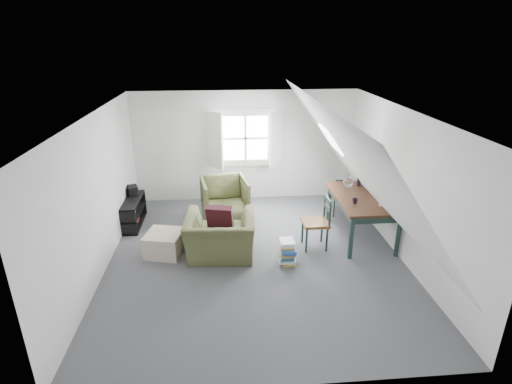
{
  "coord_description": "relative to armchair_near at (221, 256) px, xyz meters",
  "views": [
    {
      "loc": [
        -0.51,
        -6.01,
        3.62
      ],
      "look_at": [
        0.06,
        0.6,
        0.99
      ],
      "focal_mm": 28.0,
      "sensor_mm": 36.0,
      "label": 1
    }
  ],
  "objects": [
    {
      "name": "demijohn",
      "position": [
        2.48,
        0.93,
        0.95
      ],
      "size": [
        0.19,
        0.19,
        0.27
      ],
      "rotation": [
        0.0,
        0.0,
        -0.37
      ],
      "color": "silver",
      "rests_on": "dining_table"
    },
    {
      "name": "media_shelf",
      "position": [
        -1.78,
        1.38,
        0.25
      ],
      "size": [
        0.35,
        1.06,
        0.55
      ],
      "rotation": [
        0.0,
        0.0,
        -0.03
      ],
      "color": "black",
      "rests_on": "floor"
    },
    {
      "name": "dormer_window",
      "position": [
        0.6,
        2.56,
        1.45
      ],
      "size": [
        1.71,
        0.35,
        1.3
      ],
      "color": "white",
      "rests_on": "wall_back"
    },
    {
      "name": "slope_left",
      "position": [
        -0.95,
        -0.11,
        1.78
      ],
      "size": [
        3.19,
        5.5,
        4.48
      ],
      "primitive_type": "plane",
      "rotation": [
        0.0,
        2.19,
        0.0
      ],
      "color": "white",
      "rests_on": "wall_left"
    },
    {
      "name": "wall_front",
      "position": [
        0.6,
        -2.86,
        1.25
      ],
      "size": [
        5.0,
        0.0,
        5.0
      ],
      "primitive_type": "plane",
      "rotation": [
        -1.57,
        0.0,
        0.0
      ],
      "color": "silver",
      "rests_on": "ground"
    },
    {
      "name": "floor",
      "position": [
        0.6,
        -0.11,
        0.0
      ],
      "size": [
        5.5,
        5.5,
        0.0
      ],
      "primitive_type": "plane",
      "color": "#48484C",
      "rests_on": "ground"
    },
    {
      "name": "ceiling",
      "position": [
        0.6,
        -0.11,
        2.5
      ],
      "size": [
        5.5,
        5.5,
        0.0
      ],
      "primitive_type": "plane",
      "rotation": [
        3.14,
        0.0,
        0.0
      ],
      "color": "white",
      "rests_on": "wall_back"
    },
    {
      "name": "dining_chair_far",
      "position": [
        2.55,
        1.52,
        0.44
      ],
      "size": [
        0.4,
        0.4,
        0.85
      ],
      "rotation": [
        0.0,
        0.0,
        2.94
      ],
      "color": "brown",
      "rests_on": "floor"
    },
    {
      "name": "slope_right",
      "position": [
        2.15,
        -0.11,
        1.78
      ],
      "size": [
        3.19,
        5.5,
        4.48
      ],
      "primitive_type": "plane",
      "rotation": [
        0.0,
        -2.19,
        0.0
      ],
      "color": "white",
      "rests_on": "wall_right"
    },
    {
      "name": "throw_pillow",
      "position": [
        -0.0,
        0.15,
        0.67
      ],
      "size": [
        0.5,
        0.35,
        0.47
      ],
      "primitive_type": "cube",
      "rotation": [
        0.31,
        0.0,
        -0.22
      ],
      "color": "#3A101A",
      "rests_on": "armchair_near"
    },
    {
      "name": "magazine_stack",
      "position": [
        1.12,
        -0.33,
        0.21
      ],
      "size": [
        0.31,
        0.37,
        0.42
      ],
      "rotation": [
        0.0,
        0.0,
        -0.34
      ],
      "color": "#B29933",
      "rests_on": "floor"
    },
    {
      "name": "wall_right",
      "position": [
        3.1,
        -0.11,
        1.25
      ],
      "size": [
        0.0,
        5.5,
        5.5
      ],
      "primitive_type": "plane",
      "rotation": [
        1.57,
        0.0,
        -1.57
      ],
      "color": "silver",
      "rests_on": "ground"
    },
    {
      "name": "armchair_near",
      "position": [
        0.0,
        0.0,
        0.0
      ],
      "size": [
        1.24,
        1.1,
        0.76
      ],
      "primitive_type": "imported",
      "rotation": [
        0.0,
        0.0,
        3.07
      ],
      "color": "#474D2A",
      "rests_on": "floor"
    },
    {
      "name": "dining_chair_near",
      "position": [
        1.73,
        0.18,
        0.5
      ],
      "size": [
        0.45,
        0.45,
        0.96
      ],
      "rotation": [
        0.0,
        0.0,
        -1.52
      ],
      "color": "brown",
      "rests_on": "floor"
    },
    {
      "name": "wall_left",
      "position": [
        -1.9,
        -0.11,
        1.25
      ],
      "size": [
        0.0,
        5.5,
        5.5
      ],
      "primitive_type": "plane",
      "rotation": [
        1.57,
        0.0,
        1.57
      ],
      "color": "silver",
      "rests_on": "ground"
    },
    {
      "name": "paper_box",
      "position": [
        2.83,
        0.03,
        0.86
      ],
      "size": [
        0.12,
        0.08,
        0.04
      ],
      "primitive_type": "cube",
      "rotation": [
        0.0,
        0.0,
        0.06
      ],
      "color": "white",
      "rests_on": "dining_table"
    },
    {
      "name": "ottoman",
      "position": [
        -0.98,
        0.16,
        0.2
      ],
      "size": [
        0.72,
        0.72,
        0.4
      ],
      "primitive_type": "cube",
      "rotation": [
        0.0,
        0.0,
        -0.22
      ],
      "color": "#BDA993",
      "rests_on": "floor"
    },
    {
      "name": "electronics_box",
      "position": [
        -1.78,
        1.66,
        0.63
      ],
      "size": [
        0.26,
        0.3,
        0.21
      ],
      "primitive_type": "cube",
      "rotation": [
        0.0,
        0.0,
        0.33
      ],
      "color": "black",
      "rests_on": "media_shelf"
    },
    {
      "name": "skylight",
      "position": [
        2.15,
        1.19,
        1.75
      ],
      "size": [
        0.35,
        0.75,
        0.47
      ],
      "primitive_type": "cube",
      "rotation": [
        0.0,
        0.95,
        0.0
      ],
      "color": "white",
      "rests_on": "slope_right"
    },
    {
      "name": "dining_table",
      "position": [
        2.63,
        0.48,
        0.73
      ],
      "size": [
        1.0,
        1.67,
        0.84
      ],
      "rotation": [
        0.0,
        0.0,
        -0.03
      ],
      "color": "#341B0E",
      "rests_on": "floor"
    },
    {
      "name": "cup",
      "position": [
        2.38,
        0.18,
        0.84
      ],
      "size": [
        0.11,
        0.11,
        0.09
      ],
      "primitive_type": "imported",
      "rotation": [
        0.0,
        0.0,
        0.22
      ],
      "color": "black",
      "rests_on": "dining_table"
    },
    {
      "name": "wall_back",
      "position": [
        0.6,
        2.64,
        1.25
      ],
      "size": [
        5.0,
        0.0,
        5.0
      ],
      "primitive_type": "plane",
      "rotation": [
        1.57,
        0.0,
        0.0
      ],
      "color": "silver",
      "rests_on": "ground"
    },
    {
      "name": "armchair_far",
      "position": [
        0.1,
        1.6,
        0.0
      ],
      "size": [
        1.05,
        1.07,
        0.86
      ],
      "primitive_type": "imported",
      "rotation": [
        0.0,
        0.0,
        0.16
      ],
      "color": "#474D2A",
      "rests_on": "floor"
    },
    {
      "name": "vase_twigs",
      "position": [
        2.73,
        1.03,
        0.97
      ],
      "size": [
        0.08,
        0.08,
        0.6
      ],
      "rotation": [
        0.0,
        0.0,
        0.12
      ],
      "color": "black",
      "rests_on": "dining_table"
    }
  ]
}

